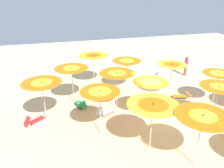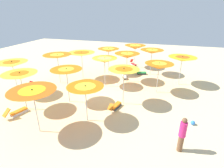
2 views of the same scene
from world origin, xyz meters
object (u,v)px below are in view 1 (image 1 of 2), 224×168
at_px(beach_umbrella_6, 219,89).
at_px(beach_ball, 157,73).
at_px(beach_umbrella_3, 127,63).
at_px(lounger_0, 106,111).
at_px(lounger_2, 80,104).
at_px(beach_umbrella_2, 172,67).
at_px(lounger_1, 181,96).
at_px(beach_umbrella_13, 100,94).
at_px(lounger_4, 35,121).
at_px(beach_umbrella_9, 72,71).
at_px(beach_umbrella_14, 42,86).
at_px(beach_umbrella_7, 151,85).
at_px(beach_umbrella_12, 153,107).
at_px(beach_umbrella_1, 218,76).
at_px(beachgoer_0, 186,66).
at_px(beach_umbrella_8, 117,76).
at_px(beach_umbrella_4, 93,57).
at_px(beach_umbrella_11, 203,119).

relative_size(beach_umbrella_6, beach_ball, 9.80).
bearing_deg(beach_umbrella_3, lounger_0, -126.83).
distance_m(beach_umbrella_3, lounger_2, 4.42).
bearing_deg(beach_umbrella_2, lounger_0, -167.77).
height_order(beach_umbrella_6, lounger_1, beach_umbrella_6).
height_order(beach_umbrella_13, lounger_4, beach_umbrella_13).
distance_m(beach_umbrella_2, lounger_0, 5.23).
relative_size(beach_umbrella_9, beach_umbrella_14, 1.00).
height_order(beach_umbrella_2, lounger_4, beach_umbrella_2).
bearing_deg(beach_umbrella_2, beach_umbrella_6, -77.94).
distance_m(beach_umbrella_7, beach_umbrella_12, 2.63).
height_order(beach_umbrella_1, beachgoer_0, beach_umbrella_1).
xyz_separation_m(beach_umbrella_1, beach_umbrella_8, (-6.36, 0.83, 0.32)).
distance_m(beach_umbrella_2, beach_umbrella_6, 3.63).
xyz_separation_m(beach_umbrella_6, beach_umbrella_14, (-8.90, 2.83, 0.03)).
distance_m(beach_umbrella_14, lounger_0, 3.98).
height_order(beach_umbrella_4, beach_umbrella_8, beach_umbrella_8).
bearing_deg(beach_umbrella_3, beach_umbrella_6, -60.05).
bearing_deg(beach_umbrella_14, beach_umbrella_4, 50.36).
bearing_deg(beach_umbrella_6, beach_umbrella_14, 162.38).
bearing_deg(lounger_4, beach_umbrella_9, 5.18).
bearing_deg(beach_umbrella_9, beach_umbrella_8, -36.18).
bearing_deg(beach_umbrella_13, beachgoer_0, 34.84).
bearing_deg(beach_umbrella_4, beach_umbrella_11, -75.23).
bearing_deg(beach_umbrella_6, beach_umbrella_12, -166.92).
bearing_deg(beach_umbrella_8, beach_umbrella_3, 60.62).
bearing_deg(beachgoer_0, beach_umbrella_1, 60.45).
bearing_deg(beach_umbrella_6, beachgoer_0, 69.27).
relative_size(beach_umbrella_6, beach_umbrella_7, 0.99).
bearing_deg(beach_umbrella_7, lounger_4, 169.58).
bearing_deg(beachgoer_0, beach_umbrella_13, 16.33).
xyz_separation_m(beach_umbrella_2, beachgoer_0, (3.38, 3.38, -1.38)).
bearing_deg(lounger_4, beach_umbrella_8, -32.68).
xyz_separation_m(beach_umbrella_3, beach_umbrella_13, (-2.96, -4.73, 0.23)).
height_order(beach_umbrella_2, beach_ball, beach_umbrella_2).
relative_size(beach_umbrella_12, beach_umbrella_13, 0.98).
distance_m(beach_umbrella_2, beach_umbrella_3, 3.16).
xyz_separation_m(beach_umbrella_12, lounger_1, (4.17, 4.19, -2.06)).
xyz_separation_m(lounger_0, beach_ball, (5.85, 5.18, -0.09)).
bearing_deg(beach_umbrella_11, beach_umbrella_6, 41.28).
relative_size(beach_umbrella_3, beach_umbrella_7, 0.97).
bearing_deg(beach_umbrella_1, lounger_2, 168.34).
bearing_deg(beach_umbrella_9, lounger_2, -69.77).
distance_m(beach_umbrella_9, lounger_2, 2.19).
bearing_deg(lounger_2, beach_umbrella_7, -142.03).
height_order(lounger_4, beach_ball, lounger_4).
bearing_deg(lounger_2, beach_umbrella_8, -132.29).
relative_size(beach_umbrella_11, beach_umbrella_13, 1.00).
height_order(beach_umbrella_8, beachgoer_0, beach_umbrella_8).
height_order(beach_umbrella_13, beachgoer_0, beach_umbrella_13).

